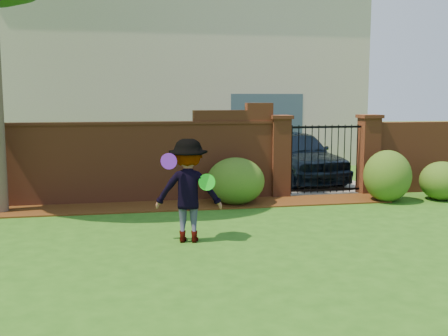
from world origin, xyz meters
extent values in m
cube|color=#265816|center=(0.00, 0.00, -0.01)|extent=(80.00, 80.00, 0.01)
cube|color=#3C1F0B|center=(-0.95, 3.34, 0.01)|extent=(11.10, 1.08, 0.03)
cube|color=brown|center=(-2.15, 4.00, 0.85)|extent=(8.70, 0.25, 1.70)
cube|color=brown|center=(1.30, 4.00, 1.85)|extent=(1.80, 0.25, 0.30)
cube|color=brown|center=(1.90, 4.00, 2.08)|extent=(0.60, 0.25, 0.16)
cube|color=brown|center=(-2.15, 4.00, 1.73)|extent=(8.70, 0.31, 0.06)
cube|color=brown|center=(6.60, 4.00, 0.85)|extent=(4.00, 0.25, 1.70)
cube|color=brown|center=(2.40, 4.00, 0.90)|extent=(0.42, 0.42, 1.80)
cube|color=brown|center=(2.40, 4.00, 1.84)|extent=(0.50, 0.50, 0.08)
cube|color=brown|center=(4.60, 4.00, 0.90)|extent=(0.42, 0.42, 1.80)
cube|color=brown|center=(4.60, 4.00, 1.84)|extent=(0.50, 0.50, 0.08)
cylinder|color=black|center=(2.69, 4.00, 0.85)|extent=(0.02, 0.02, 1.60)
cylinder|color=black|center=(2.85, 4.00, 0.85)|extent=(0.02, 0.02, 1.60)
cylinder|color=black|center=(3.01, 4.00, 0.85)|extent=(0.02, 0.02, 1.60)
cylinder|color=black|center=(3.18, 4.00, 0.85)|extent=(0.02, 0.02, 1.60)
cylinder|color=black|center=(3.34, 4.00, 0.85)|extent=(0.02, 0.02, 1.60)
cylinder|color=black|center=(3.50, 4.00, 0.85)|extent=(0.02, 0.02, 1.60)
cylinder|color=black|center=(3.66, 4.00, 0.85)|extent=(0.02, 0.02, 1.60)
cylinder|color=black|center=(3.82, 4.00, 0.85)|extent=(0.02, 0.02, 1.60)
cylinder|color=black|center=(3.99, 4.00, 0.85)|extent=(0.02, 0.02, 1.60)
cylinder|color=black|center=(4.15, 4.00, 0.85)|extent=(0.02, 0.02, 1.60)
cylinder|color=black|center=(4.31, 4.00, 0.85)|extent=(0.02, 0.02, 1.60)
cube|color=black|center=(3.50, 4.00, 0.12)|extent=(1.78, 0.03, 0.05)
cube|color=black|center=(3.50, 4.00, 1.60)|extent=(1.78, 0.03, 0.05)
cube|color=gray|center=(3.50, 8.00, 0.01)|extent=(3.20, 8.00, 0.01)
cube|color=beige|center=(1.00, 12.00, 3.00)|extent=(12.00, 6.00, 6.00)
cube|color=#384C5B|center=(3.50, 9.05, 1.20)|extent=(2.40, 0.12, 2.40)
imported|color=black|center=(3.52, 6.02, 0.71)|extent=(2.23, 4.35, 1.42)
ellipsoid|color=#265118|center=(1.21, 3.29, 0.51)|extent=(1.24, 1.24, 1.01)
ellipsoid|color=#265118|center=(4.55, 2.95, 0.57)|extent=(1.04, 1.04, 1.14)
ellipsoid|color=#265118|center=(5.84, 2.89, 0.43)|extent=(0.98, 0.98, 0.87)
imported|color=gray|center=(-0.17, 0.52, 0.82)|extent=(1.16, 0.82, 1.64)
cylinder|color=purple|center=(-0.48, 0.32, 1.32)|extent=(0.26, 0.11, 0.25)
cylinder|color=#1BD01D|center=(0.10, 0.33, 0.98)|extent=(0.27, 0.14, 0.26)
camera|label=1|loc=(-1.21, -7.71, 2.28)|focal=42.76mm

